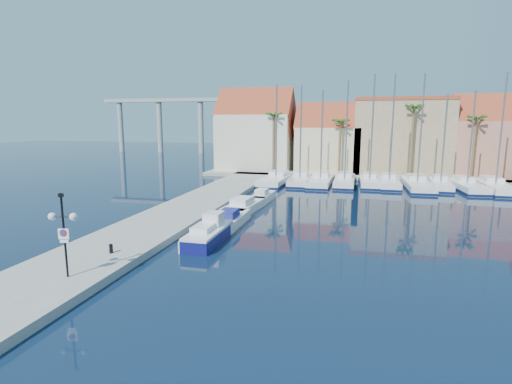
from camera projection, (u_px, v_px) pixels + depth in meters
The scene contains 29 objects.
ground at pixel (223, 288), 20.70m from camera, with size 260.00×260.00×0.00m, color black.
quay_west at pixel (176, 215), 35.71m from camera, with size 6.00×77.00×0.50m, color gray.
shore_north at pixel (378, 173), 64.07m from camera, with size 54.00×16.00×0.50m, color gray.
lamp_post at pixel (63, 222), 20.36m from camera, with size 1.49×0.63×4.46m.
bollard at pixel (111, 249), 24.57m from camera, with size 0.23×0.23×0.57m, color black.
fishing_boat at pixel (209, 233), 28.40m from camera, with size 1.88×5.61×1.96m.
motorboat_west_0 at pixel (206, 236), 28.31m from camera, with size 1.84×5.62×1.40m.
motorboat_west_1 at pixel (231, 219), 33.05m from camera, with size 1.88×5.86×1.40m.
motorboat_west_2 at pixel (245, 206), 38.31m from camera, with size 2.91×7.28×1.40m.
motorboat_west_3 at pixel (263, 197), 42.94m from camera, with size 1.87×5.10×1.40m.
sailboat_0 at pixel (277, 179), 55.53m from camera, with size 3.54×11.76×13.29m.
sailboat_1 at pixel (300, 179), 55.15m from camera, with size 3.08×10.23×13.21m.
sailboat_2 at pixel (321, 180), 54.39m from camera, with size 3.05×10.98×12.46m.
sailboat_3 at pixel (345, 180), 53.85m from camera, with size 2.67×9.83×13.67m.
sailboat_4 at pixel (369, 181), 53.51m from camera, with size 2.60×9.31×14.43m.
sailboat_5 at pixel (389, 182), 52.69m from camera, with size 2.50×9.42×14.45m.
sailboat_6 at pixel (416, 184), 51.33m from camera, with size 3.32×11.45×14.25m.
sailboat_7 at pixel (440, 184), 51.11m from camera, with size 3.00×9.07×11.74m.
sailboat_8 at pixel (465, 185), 50.03m from camera, with size 3.49×10.34×12.16m.
sailboat_9 at pixel (494, 186), 49.47m from camera, with size 2.96×11.15×14.20m.
building_0 at pixel (256, 133), 66.82m from camera, with size 12.30×9.00×13.50m.
building_1 at pixel (329, 141), 64.15m from camera, with size 10.30×8.00×11.00m.
building_2 at pixel (401, 136), 62.29m from camera, with size 14.20×10.20×11.50m.
building_3 at pixel (487, 139), 58.52m from camera, with size 10.30×8.00×12.00m.
palm_0 at pixel (274, 117), 60.64m from camera, with size 2.60×2.60×10.15m.
palm_1 at pixel (341, 124), 58.40m from camera, with size 2.60×2.60×9.15m.
palm_2 at pixel (414, 110), 55.66m from camera, with size 2.60×2.60×11.15m.
palm_3 at pixel (476, 120), 53.98m from camera, with size 2.60×2.60×9.65m.
viaduct at pixel (183, 114), 106.57m from camera, with size 48.00×2.20×14.45m.
Camera 1 is at (6.45, -18.49, 8.54)m, focal length 28.00 mm.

